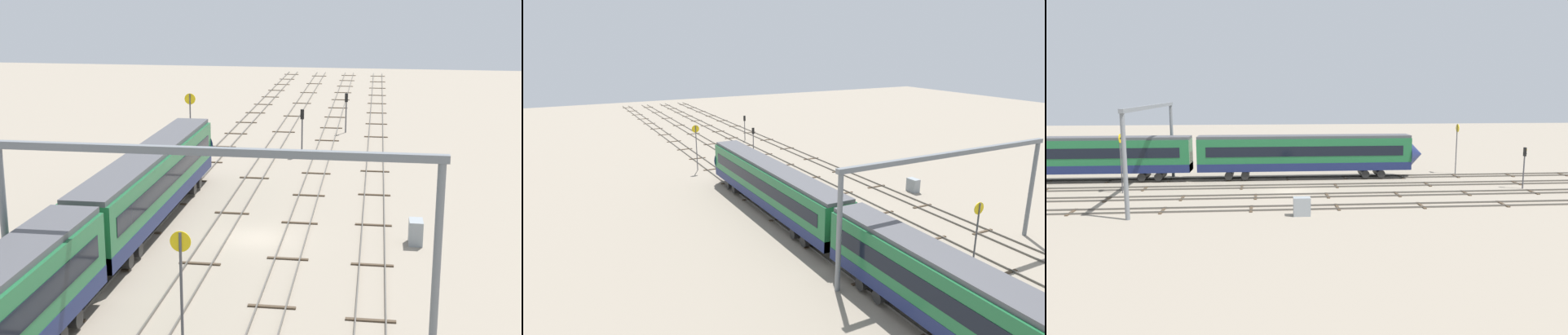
% 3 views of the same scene
% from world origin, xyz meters
% --- Properties ---
extents(ground_plane, '(193.93, 193.93, 0.00)m').
position_xyz_m(ground_plane, '(0.00, 0.00, 0.00)').
color(ground_plane, gray).
extents(track_near_foreground, '(177.93, 2.40, 0.16)m').
position_xyz_m(track_near_foreground, '(-0.00, -7.27, 0.07)').
color(track_near_foreground, '#59544C').
rests_on(track_near_foreground, ground).
extents(track_second_near, '(177.93, 2.40, 0.16)m').
position_xyz_m(track_second_near, '(0.00, -2.42, 0.07)').
color(track_second_near, '#59544C').
rests_on(track_second_near, ground).
extents(track_middle, '(177.93, 2.40, 0.16)m').
position_xyz_m(track_middle, '(0.00, 2.42, 0.07)').
color(track_middle, '#59544C').
rests_on(track_middle, ground).
extents(track_with_train, '(177.93, 2.40, 0.16)m').
position_xyz_m(track_with_train, '(0.00, 7.27, 0.07)').
color(track_with_train, '#59544C').
rests_on(track_with_train, ground).
extents(overhead_gantry, '(0.40, 20.34, 8.65)m').
position_xyz_m(overhead_gantry, '(-13.25, -0.13, 6.61)').
color(overhead_gantry, slate).
rests_on(overhead_gantry, ground).
extents(speed_sign_near_foreground, '(0.14, 0.88, 5.85)m').
position_xyz_m(speed_sign_near_foreground, '(-16.49, 0.48, 3.71)').
color(speed_sign_near_foreground, '#4C4C51').
rests_on(speed_sign_near_foreground, ground).
extents(speed_sign_mid_trackside, '(0.14, 0.98, 6.01)m').
position_xyz_m(speed_sign_mid_trackside, '(20.47, 9.06, 3.90)').
color(speed_sign_mid_trackside, '#4C4C51').
rests_on(speed_sign_mid_trackside, ground).
extents(signal_light_trackside_approach, '(0.31, 0.32, 4.27)m').
position_xyz_m(signal_light_trackside_approach, '(23.90, -0.56, 2.81)').
color(signal_light_trackside_approach, '#4C4C51').
rests_on(signal_light_trackside_approach, ground).
extents(relay_cabinet, '(1.40, 0.83, 1.51)m').
position_xyz_m(relay_cabinet, '(0.44, -9.84, 0.75)').
color(relay_cabinet, gray).
rests_on(relay_cabinet, ground).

